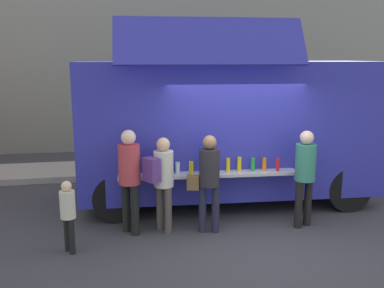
% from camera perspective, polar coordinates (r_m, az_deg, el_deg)
% --- Properties ---
extents(ground_plane, '(60.00, 60.00, 0.00)m').
position_cam_1_polar(ground_plane, '(7.32, 7.83, -12.55)').
color(ground_plane, '#38383D').
extents(curb_strip, '(28.00, 1.60, 0.15)m').
position_cam_1_polar(curb_strip, '(11.57, -18.58, -3.58)').
color(curb_strip, '#9E998E').
rests_on(curb_strip, ground).
extents(building_behind, '(32.00, 2.40, 7.04)m').
position_cam_1_polar(building_behind, '(14.99, -13.42, 13.32)').
color(building_behind, gray).
rests_on(building_behind, ground).
extents(food_truck_main, '(5.96, 3.00, 3.64)m').
position_cam_1_polar(food_truck_main, '(8.85, 4.69, 2.43)').
color(food_truck_main, '#2C2FA3').
rests_on(food_truck_main, ground).
extents(trash_bin, '(0.60, 0.60, 1.00)m').
position_cam_1_polar(trash_bin, '(12.63, 19.05, -0.39)').
color(trash_bin, '#2F6235').
rests_on(trash_bin, ground).
extents(customer_front_ordering, '(0.56, 0.35, 1.70)m').
position_cam_1_polar(customer_front_ordering, '(7.23, 2.20, -4.24)').
color(customer_front_ordering, '#1F2135').
rests_on(customer_front_ordering, ground).
extents(customer_mid_with_backpack, '(0.53, 0.48, 1.65)m').
position_cam_1_polar(customer_mid_with_backpack, '(7.25, -4.05, -4.18)').
color(customer_mid_with_backpack, '#4E443F').
rests_on(customer_mid_with_backpack, ground).
extents(customer_rear_waiting, '(0.37, 0.37, 1.80)m').
position_cam_1_polar(customer_rear_waiting, '(7.24, -8.35, -3.79)').
color(customer_rear_waiting, black).
rests_on(customer_rear_waiting, ground).
extents(customer_extra_browsing, '(0.35, 0.35, 1.73)m').
position_cam_1_polar(customer_extra_browsing, '(7.72, 14.85, -3.38)').
color(customer_extra_browsing, black).
rests_on(customer_extra_browsing, ground).
extents(child_near_queue, '(0.23, 0.23, 1.15)m').
position_cam_1_polar(child_near_queue, '(6.84, -16.22, -8.48)').
color(child_near_queue, black).
rests_on(child_near_queue, ground).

